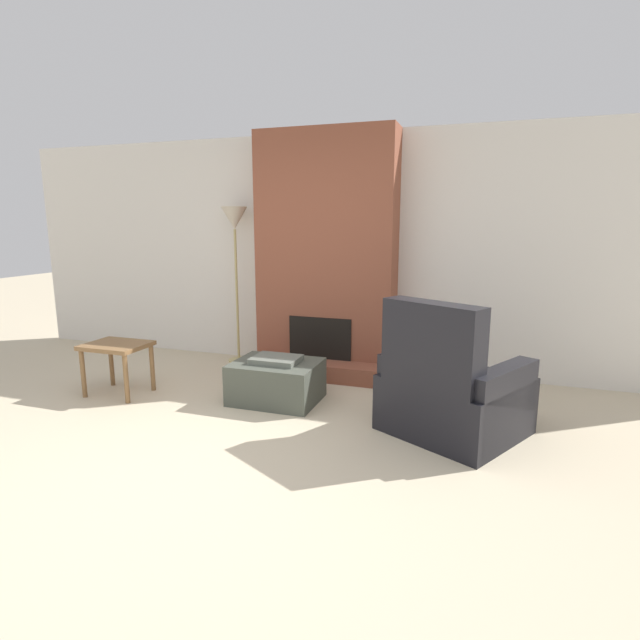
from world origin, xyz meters
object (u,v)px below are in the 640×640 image
ottoman (276,381)px  armchair (449,395)px  side_table (117,352)px  floor_lamp_left (235,229)px

ottoman → armchair: armchair is taller
ottoman → side_table: side_table is taller
armchair → floor_lamp_left: floor_lamp_left is taller
ottoman → side_table: (-1.53, -0.31, 0.22)m
armchair → floor_lamp_left: size_ratio=0.69×
ottoman → floor_lamp_left: bearing=131.5°
ottoman → armchair: 1.60m
armchair → side_table: (-3.10, -0.07, 0.10)m
floor_lamp_left → side_table: bearing=-111.1°
armchair → floor_lamp_left: bearing=0.8°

